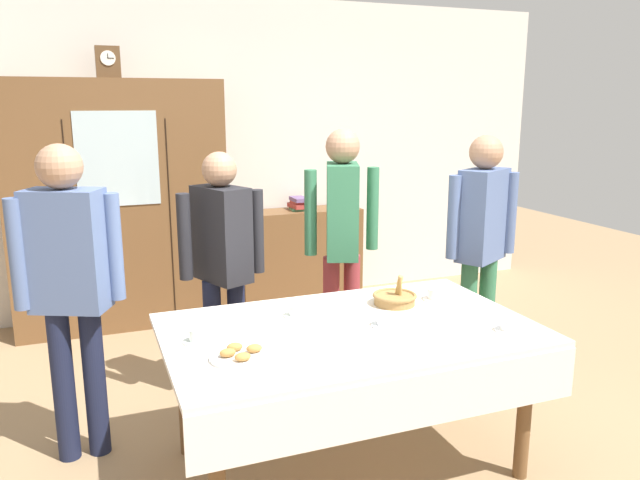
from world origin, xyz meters
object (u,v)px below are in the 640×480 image
object	(u,v)px
bread_basket	(395,298)
pastry_plate	(241,355)
person_beside_shelf	(69,274)
dining_table	(352,347)
wall_cabinet	(119,206)
tea_cup_center	(509,326)
person_near_right_end	(222,253)
spoon_back_edge	(343,325)
tea_cup_near_right	(385,320)
bookshelf_low	(300,256)
person_by_cabinet	(342,228)
mantel_clock	(108,62)
tea_cup_front_edge	(297,312)
book_stack	(299,204)
spoon_far_left	(371,346)
person_behind_table_left	(481,233)
spoon_near_left	(266,323)
tea_cup_far_left	(435,295)
tea_cup_back_edge	(198,336)

from	to	relation	value
bread_basket	pastry_plate	world-z (taller)	bread_basket
bread_basket	person_beside_shelf	bearing A→B (deg)	167.67
dining_table	wall_cabinet	distance (m)	2.76
tea_cup_center	person_near_right_end	world-z (taller)	person_near_right_end
tea_cup_center	person_near_right_end	xyz separation A→B (m)	(-1.09, 1.31, 0.15)
bread_basket	pastry_plate	distance (m)	1.03
spoon_back_edge	tea_cup_near_right	bearing A→B (deg)	-20.59
bookshelf_low	person_by_cabinet	xyz separation A→B (m)	(-0.24, -1.56, 0.58)
mantel_clock	person_by_cabinet	size ratio (longest dim) A/B	0.15
tea_cup_front_edge	bread_basket	size ratio (longest dim) A/B	0.54
person_near_right_end	person_by_cabinet	xyz separation A→B (m)	(0.82, 0.07, 0.08)
tea_cup_near_right	tea_cup_front_edge	distance (m)	0.46
book_stack	person_near_right_end	distance (m)	1.94
tea_cup_center	dining_table	bearing A→B (deg)	156.65
bread_basket	person_near_right_end	size ratio (longest dim) A/B	0.16
wall_cabinet	bookshelf_low	bearing A→B (deg)	1.87
spoon_far_left	person_behind_table_left	size ratio (longest dim) A/B	0.07
bread_basket	person_by_cabinet	distance (m)	0.86
spoon_far_left	person_near_right_end	size ratio (longest dim) A/B	0.08
bread_basket	tea_cup_center	bearing A→B (deg)	-60.11
wall_cabinet	spoon_back_edge	distance (m)	2.69
tea_cup_near_right	tea_cup_center	bearing A→B (deg)	-28.29
bread_basket	person_behind_table_left	size ratio (longest dim) A/B	0.15
tea_cup_center	tea_cup_front_edge	size ratio (longest dim) A/B	1.00
person_near_right_end	dining_table	bearing A→B (deg)	-67.96
book_stack	spoon_near_left	xyz separation A→B (m)	(-1.02, -2.41, -0.16)
person_near_right_end	person_behind_table_left	world-z (taller)	person_behind_table_left
tea_cup_front_edge	person_near_right_end	world-z (taller)	person_near_right_end
tea_cup_far_left	bread_basket	distance (m)	0.24
pastry_plate	spoon_back_edge	size ratio (longest dim) A/B	2.35
tea_cup_far_left	spoon_back_edge	distance (m)	0.67
person_behind_table_left	dining_table	bearing A→B (deg)	-149.46
tea_cup_near_right	person_by_cabinet	xyz separation A→B (m)	(0.24, 1.10, 0.23)
pastry_plate	spoon_back_edge	distance (m)	0.59
tea_cup_far_left	person_behind_table_left	bearing A→B (deg)	37.29
book_stack	tea_cup_far_left	xyz separation A→B (m)	(-0.04, -2.39, -0.14)
tea_cup_near_right	person_by_cabinet	size ratio (longest dim) A/B	0.08
tea_cup_near_right	spoon_back_edge	size ratio (longest dim) A/B	1.09
wall_cabinet	spoon_near_left	distance (m)	2.44
tea_cup_front_edge	tea_cup_center	bearing A→B (deg)	-32.71
dining_table	person_by_cabinet	xyz separation A→B (m)	(0.41, 1.08, 0.35)
wall_cabinet	person_behind_table_left	distance (m)	2.84
bookshelf_low	tea_cup_front_edge	size ratio (longest dim) A/B	8.66
pastry_plate	person_beside_shelf	bearing A→B (deg)	131.79
spoon_far_left	person_near_right_end	bearing A→B (deg)	107.73
tea_cup_back_edge	person_beside_shelf	size ratio (longest dim) A/B	0.08
book_stack	spoon_back_edge	size ratio (longest dim) A/B	1.87
wall_cabinet	spoon_back_edge	world-z (taller)	wall_cabinet
dining_table	spoon_far_left	xyz separation A→B (m)	(-0.01, -0.23, 0.09)
bookshelf_low	tea_cup_front_edge	bearing A→B (deg)	-109.56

